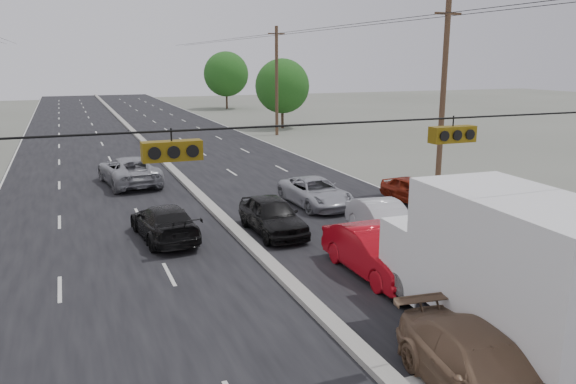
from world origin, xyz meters
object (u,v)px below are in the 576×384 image
utility_pole_right_c (277,80)px  tan_sedan (482,371)px  oncoming_near (164,223)px  queue_car_e (412,191)px  queue_car_c (315,193)px  box_truck (501,267)px  red_sedan (376,252)px  queue_car_d (519,227)px  queue_car_a (272,216)px  tree_right_mid (282,86)px  queue_car_b (383,221)px  utility_pole_right_b (443,96)px  tree_right_far (226,74)px  oncoming_far (129,171)px

utility_pole_right_c → tan_sedan: utility_pole_right_c is taller
oncoming_near → queue_car_e: bearing=-179.3°
queue_car_c → box_truck: bearing=-98.6°
red_sedan → queue_car_d: (6.60, 0.54, -0.01)m
tan_sedan → queue_car_a: 12.61m
red_sedan → queue_car_d: red_sedan is taller
queue_car_d → oncoming_near: size_ratio=1.13×
tree_right_mid → queue_car_b: tree_right_mid is taller
queue_car_c → utility_pole_right_b: bearing=1.3°
utility_pole_right_b → queue_car_d: bearing=-107.8°
utility_pole_right_c → tree_right_mid: utility_pole_right_c is taller
queue_car_d → red_sedan: bearing=-168.8°
tree_right_far → oncoming_far: bearing=-111.9°
box_truck → oncoming_near: box_truck is taller
tree_right_mid → tree_right_far: size_ratio=0.88×
utility_pole_right_b → queue_car_e: size_ratio=2.63×
utility_pole_right_b → utility_pole_right_c: (0.00, 25.00, 0.00)m
queue_car_d → utility_pole_right_c: bearing=91.7°
red_sedan → queue_car_e: bearing=48.3°
tan_sedan → utility_pole_right_b: bearing=62.4°
utility_pole_right_b → tree_right_mid: size_ratio=1.40×
queue_car_a → oncoming_near: size_ratio=0.93×
box_truck → tan_sedan: size_ratio=1.60×
utility_pole_right_c → red_sedan: size_ratio=2.08×
box_truck → queue_car_d: box_truck is taller
tree_right_mid → tan_sedan: 48.68m
queue_car_e → red_sedan: bearing=-136.7°
oncoming_near → oncoming_far: oncoming_far is taller
queue_car_a → queue_car_d: (8.20, -5.02, 0.02)m
utility_pole_right_b → box_truck: (-9.01, -14.66, -3.08)m
tan_sedan → queue_car_a: queue_car_a is taller
tree_right_far → red_sedan: bearing=-101.4°
queue_car_c → oncoming_near: 8.18m
red_sedan → oncoming_far: oncoming_far is taller
tan_sedan → queue_car_d: queue_car_d is taller
oncoming_near → oncoming_far: (-0.16, 10.90, 0.11)m
queue_car_a → queue_car_b: bearing=-30.9°
queue_car_a → queue_car_e: bearing=13.5°
box_truck → queue_car_c: (1.40, 14.09, -1.35)m
tree_right_far → queue_car_e: tree_right_far is taller
queue_car_b → oncoming_far: oncoming_far is taller
queue_car_d → tan_sedan: bearing=-130.7°
tree_right_mid → queue_car_c: (-10.11, -30.57, -3.66)m
tan_sedan → oncoming_far: size_ratio=0.85×
utility_pole_right_c → tree_right_far: utility_pole_right_c is taller
tree_right_mid → box_truck: bearing=-104.4°
tan_sedan → queue_car_e: (8.20, 14.71, -0.07)m
queue_car_e → oncoming_near: bearing=179.8°
tan_sedan → queue_car_b: 11.08m
queue_car_a → queue_car_d: bearing=-32.4°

